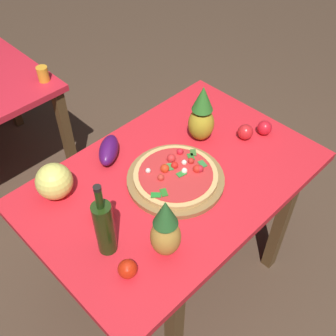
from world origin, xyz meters
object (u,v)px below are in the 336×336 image
pineapple_left (166,230)px  eggplant (109,150)px  pineapple_right (202,116)px  tomato_by_bottle (127,269)px  display_table (174,189)px  drinking_glass_juice (43,74)px  melon (54,181)px  wine_bottle (104,227)px  pizza_board (176,179)px  tomato_beside_pepper (265,128)px  bell_pepper (101,210)px  pizza (176,174)px  tomato_near_board (245,132)px

pineapple_left → eggplant: pineapple_left is taller
pineapple_right → tomato_by_bottle: size_ratio=4.16×
display_table → drinking_glass_juice: 1.12m
display_table → pineapple_left: pineapple_left is taller
melon → wine_bottle: bearing=-92.8°
pizza_board → display_table: bearing=58.6°
pineapple_left → tomato_by_bottle: 0.20m
eggplant → tomato_beside_pepper: 0.80m
wine_bottle → tomato_beside_pepper: 1.02m
eggplant → display_table: bearing=-67.9°
melon → bell_pepper: bearing=-75.1°
melon → drinking_glass_juice: 0.94m
pineapple_left → drinking_glass_juice: (0.32, 1.37, -0.09)m
pizza → bell_pepper: 0.38m
melon → drinking_glass_juice: (0.46, 0.82, -0.04)m
display_table → pizza_board: 0.10m
tomato_by_bottle → drinking_glass_juice: 1.44m
bell_pepper → pineapple_left: bearing=-76.8°
display_table → drinking_glass_juice: drinking_glass_juice is taller
melon → bell_pepper: size_ratio=1.67×
tomato_beside_pepper → tomato_near_board: bearing=153.9°
pineapple_left → tomato_beside_pepper: pineapple_left is taller
pizza → tomato_beside_pepper: size_ratio=5.15×
wine_bottle → tomato_beside_pepper: bearing=-1.2°
wine_bottle → tomato_by_bottle: wine_bottle is taller
display_table → tomato_near_board: (0.45, -0.06, 0.12)m
display_table → pineapple_left: (-0.31, -0.26, 0.22)m
pizza → pineapple_right: pineapple_right is taller
bell_pepper → pizza: bearing=-11.3°
pizza_board → wine_bottle: wine_bottle is taller
pizza → drinking_glass_juice: 1.14m
melon → tomato_near_board: (0.90, -0.36, -0.04)m
drinking_glass_juice → display_table: bearing=-90.6°
display_table → tomato_beside_pepper: tomato_beside_pepper is taller
melon → eggplant: 0.32m
pineapple_left → melon: pineapple_left is taller
pineapple_right → drinking_glass_juice: 1.06m
pizza_board → pineapple_right: (0.31, 0.12, 0.13)m
wine_bottle → melon: bearing=87.2°
tomato_near_board → melon: bearing=158.3°
pizza → pineapple_left: pineapple_left is taller
pineapple_right → bell_pepper: size_ratio=3.18×
pizza_board → eggplant: eggplant is taller
pizza → pineapple_left: 0.39m
pizza → tomato_near_board: 0.46m
eggplant → tomato_by_bottle: eggplant is taller
pineapple_left → tomato_beside_pepper: bearing=9.7°
bell_pepper → wine_bottle: bearing=-120.5°
wine_bottle → drinking_glass_juice: bearing=68.4°
tomato_near_board → wine_bottle: bearing=-178.4°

